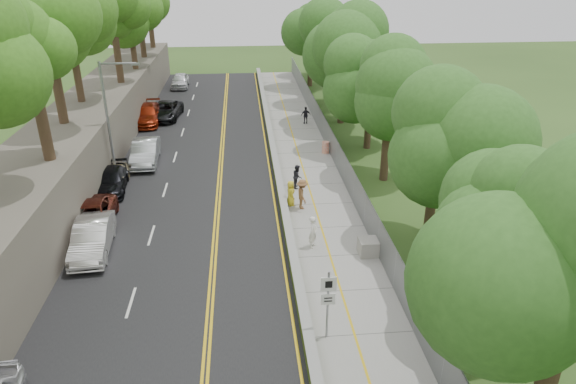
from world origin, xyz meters
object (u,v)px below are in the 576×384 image
(construction_barrel, at_px, (326,147))
(car_1, at_px, (92,238))
(streetlight, at_px, (111,114))
(signpost, at_px, (328,298))
(concrete_block, at_px, (371,247))
(car_2, at_px, (91,217))
(person_far, at_px, (306,115))
(painter_0, at_px, (291,193))

(construction_barrel, height_order, car_1, car_1)
(streetlight, xyz_separation_m, car_1, (0.60, -9.45, -3.80))
(signpost, relative_size, concrete_block, 2.46)
(construction_barrel, distance_m, car_1, 19.40)
(concrete_block, distance_m, car_2, 15.46)
(construction_barrel, bearing_deg, car_2, -144.32)
(streetlight, distance_m, person_far, 18.63)
(streetlight, bearing_deg, car_2, -91.14)
(streetlight, height_order, person_far, streetlight)
(construction_barrel, bearing_deg, car_1, -136.90)
(signpost, distance_m, person_far, 28.64)
(streetlight, distance_m, concrete_block, 18.88)
(car_1, height_order, car_2, car_1)
(streetlight, relative_size, person_far, 5.17)
(signpost, height_order, painter_0, signpost)
(streetlight, distance_m, car_1, 10.20)
(signpost, distance_m, painter_0, 12.07)
(signpost, xyz_separation_m, concrete_block, (3.25, 6.02, -1.49))
(concrete_block, relative_size, car_1, 0.26)
(concrete_block, xyz_separation_m, person_far, (-0.59, 22.48, 0.35))
(car_1, distance_m, person_far, 24.94)
(painter_0, bearing_deg, streetlight, 54.40)
(signpost, height_order, concrete_block, signpost)
(painter_0, xyz_separation_m, person_far, (2.96, 16.48, -0.02))
(signpost, xyz_separation_m, construction_barrel, (3.25, 20.82, -1.46))
(concrete_block, xyz_separation_m, car_2, (-14.90, 4.11, 0.28))
(car_2, xyz_separation_m, painter_0, (11.35, 1.89, 0.09))
(car_2, xyz_separation_m, person_far, (14.31, 18.37, 0.07))
(car_1, bearing_deg, concrete_block, -10.97)
(streetlight, distance_m, car_2, 7.91)
(car_1, bearing_deg, car_2, 101.31)
(signpost, xyz_separation_m, car_2, (-11.65, 10.12, -1.21))
(person_far, bearing_deg, car_2, 45.25)
(construction_barrel, bearing_deg, painter_0, -111.95)
(car_1, bearing_deg, person_far, 52.31)
(signpost, bearing_deg, construction_barrel, 81.13)
(streetlight, relative_size, car_1, 1.64)
(painter_0, bearing_deg, person_far, -21.74)
(signpost, xyz_separation_m, painter_0, (-0.30, 12.02, -1.11))
(concrete_block, xyz_separation_m, car_1, (-14.17, 1.55, 0.37))
(signpost, height_order, car_1, signpost)
(construction_barrel, xyz_separation_m, painter_0, (-3.55, -8.81, 0.35))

